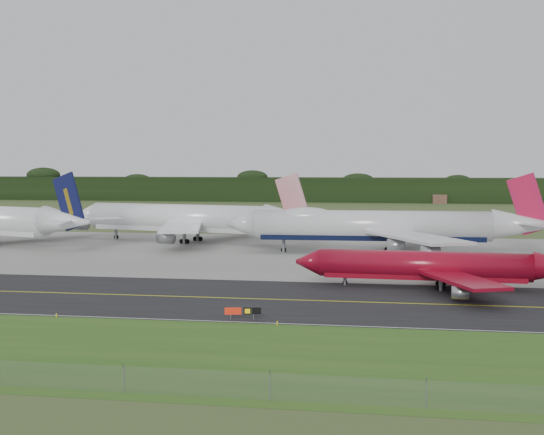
{
  "coord_description": "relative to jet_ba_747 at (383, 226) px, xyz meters",
  "views": [
    {
      "loc": [
        15.87,
        -105.3,
        18.45
      ],
      "look_at": [
        -5.7,
        22.0,
        9.44
      ],
      "focal_mm": 50.0,
      "sensor_mm": 36.0,
      "label": 1
    }
  ],
  "objects": [
    {
      "name": "apron",
      "position": [
        -12.58,
        -1.08,
        -5.76
      ],
      "size": [
        400.0,
        78.0,
        0.01
      ],
      "primitive_type": "cube",
      "color": "gray",
      "rests_on": "ground"
    },
    {
      "name": "taxiway",
      "position": [
        -12.58,
        -56.08,
        -5.75
      ],
      "size": [
        400.0,
        32.0,
        0.02
      ],
      "primitive_type": "cube",
      "color": "black",
      "rests_on": "ground"
    },
    {
      "name": "jet_ba_747",
      "position": [
        0.0,
        0.0,
        0.0
      ],
      "size": [
        67.29,
        55.79,
        16.93
      ],
      "color": "silver",
      "rests_on": "ground"
    },
    {
      "name": "taxiway_centreline",
      "position": [
        -12.58,
        -56.08,
        -5.73
      ],
      "size": [
        400.0,
        0.4,
        0.0
      ],
      "primitive_type": "cube",
      "color": "yellow",
      "rests_on": "taxiway"
    },
    {
      "name": "edge_marker_left",
      "position": [
        -37.55,
        -72.58,
        -5.51
      ],
      "size": [
        0.16,
        0.16,
        0.5
      ],
      "primitive_type": "cylinder",
      "color": "yellow",
      "rests_on": "ground"
    },
    {
      "name": "perimeter_fence",
      "position": [
        -12.58,
        -100.08,
        -4.66
      ],
      "size": [
        320.0,
        0.1,
        320.0
      ],
      "color": "slate",
      "rests_on": "ground"
    },
    {
      "name": "grass_verge",
      "position": [
        -12.58,
        -87.08,
        -5.76
      ],
      "size": [
        400.0,
        30.0,
        0.01
      ],
      "primitive_type": "cube",
      "color": "#29591A",
      "rests_on": "ground"
    },
    {
      "name": "jet_red_737",
      "position": [
        9.36,
        -42.76,
        -2.52
      ],
      "size": [
        43.47,
        35.44,
        11.74
      ],
      "color": "maroon",
      "rests_on": "ground"
    },
    {
      "name": "edge_marker_center",
      "position": [
        -10.47,
        -72.58,
        -5.51
      ],
      "size": [
        0.16,
        0.16,
        0.5
      ],
      "primitive_type": "cylinder",
      "color": "yellow",
      "rests_on": "ground"
    },
    {
      "name": "taxiway_edge_line",
      "position": [
        -12.58,
        -71.58,
        -5.73
      ],
      "size": [
        400.0,
        0.25,
        0.0
      ],
      "primitive_type": "cube",
      "color": "silver",
      "rests_on": "taxiway"
    },
    {
      "name": "horizon_treeline",
      "position": [
        -12.58,
        221.68,
        -0.29
      ],
      "size": [
        700.0,
        25.0,
        12.0
      ],
      "color": "black",
      "rests_on": "ground"
    },
    {
      "name": "ground",
      "position": [
        -12.58,
        -52.08,
        -5.76
      ],
      "size": [
        600.0,
        600.0,
        0.0
      ],
      "primitive_type": "plane",
      "color": "#384C23",
      "rests_on": "ground"
    },
    {
      "name": "jet_star_tail",
      "position": [
        -45.8,
        15.96,
        -0.2
      ],
      "size": [
        62.98,
        51.9,
        16.69
      ],
      "color": "white",
      "rests_on": "ground"
    },
    {
      "name": "taxiway_sign",
      "position": [
        -15.06,
        -70.07,
        -4.74
      ],
      "size": [
        4.29,
        1.11,
        1.45
      ],
      "color": "slate",
      "rests_on": "ground"
    }
  ]
}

